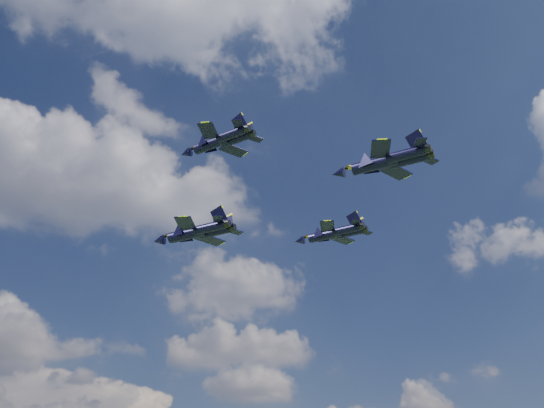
{
  "coord_description": "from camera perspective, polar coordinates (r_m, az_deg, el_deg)",
  "views": [
    {
      "loc": [
        -19.4,
        -93.24,
        13.61
      ],
      "look_at": [
        -0.86,
        -2.96,
        61.07
      ],
      "focal_mm": 40.0,
      "sensor_mm": 36.0,
      "label": 1
    }
  ],
  "objects": [
    {
      "name": "jet_right",
      "position": [
        119.5,
        4.83,
        -2.96
      ],
      "size": [
        14.66,
        13.43,
        3.83
      ],
      "rotation": [
        0.0,
        0.0,
        0.86
      ],
      "color": "black"
    },
    {
      "name": "jet_left",
      "position": [
        91.15,
        -5.92,
        5.59
      ],
      "size": [
        12.22,
        11.88,
        3.28
      ],
      "rotation": [
        0.0,
        0.0,
        0.81
      ],
      "color": "black"
    },
    {
      "name": "jet_lead",
      "position": [
        114.1,
        -8.19,
        -2.85
      ],
      "size": [
        17.03,
        14.94,
        4.38
      ],
      "rotation": [
        0.0,
        0.0,
        0.9
      ],
      "color": "black"
    },
    {
      "name": "jet_slot",
      "position": [
        95.7,
        9.36,
        3.68
      ],
      "size": [
        15.79,
        14.06,
        4.08
      ],
      "rotation": [
        0.0,
        0.0,
        0.89
      ],
      "color": "black"
    }
  ]
}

